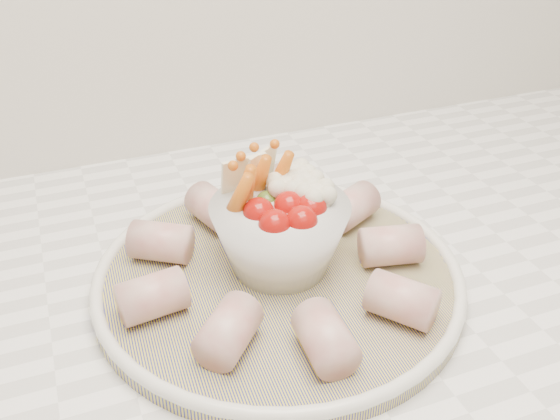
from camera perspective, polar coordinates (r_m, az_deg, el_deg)
name	(u,v)px	position (r m, az deg, el deg)	size (l,w,h in m)	color
serving_platter	(278,275)	(0.59, -0.14, -6.00)	(0.35, 0.35, 0.02)	navy
veggie_bowl	(280,227)	(0.57, 0.05, -1.54)	(0.13, 0.13, 0.11)	white
cured_meat_rolls	(278,256)	(0.57, -0.15, -4.19)	(0.29, 0.29, 0.04)	#B85954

